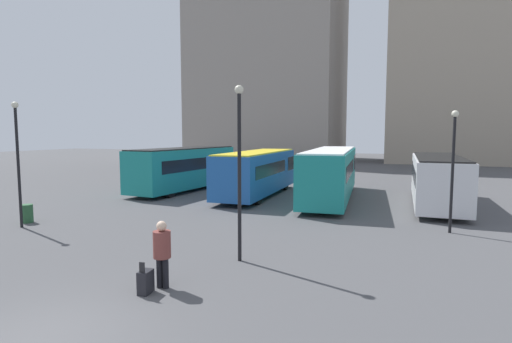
# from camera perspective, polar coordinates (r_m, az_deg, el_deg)

# --- Properties ---
(ground_plane) EXTENTS (160.00, 160.00, 0.00)m
(ground_plane) POSITION_cam_1_polar(r_m,az_deg,el_deg) (9.75, -28.83, -20.33)
(ground_plane) COLOR #4C4C4F
(building_block_left) EXTENTS (22.80, 16.31, 41.50)m
(building_block_left) POSITION_cam_1_polar(r_m,az_deg,el_deg) (67.94, 1.84, 19.59)
(building_block_left) COLOR gray
(building_block_left) RESTS_ON ground_plane
(building_block_right) EXTENTS (19.31, 10.27, 34.94)m
(building_block_right) POSITION_cam_1_polar(r_m,az_deg,el_deg) (63.88, 27.63, 16.89)
(building_block_right) COLOR tan
(building_block_right) RESTS_ON ground_plane
(bus_0) EXTENTS (3.40, 10.24, 3.11)m
(bus_0) POSITION_cam_1_polar(r_m,az_deg,el_deg) (29.49, -10.09, 0.60)
(bus_0) COLOR #19847F
(bus_0) RESTS_ON ground_plane
(bus_1) EXTENTS (3.01, 10.25, 2.95)m
(bus_1) POSITION_cam_1_polar(r_m,az_deg,el_deg) (26.57, 0.24, -0.01)
(bus_1) COLOR #1E56A3
(bus_1) RESTS_ON ground_plane
(bus_2) EXTENTS (3.53, 12.41, 3.15)m
(bus_2) POSITION_cam_1_polar(r_m,az_deg,el_deg) (25.65, 10.68, -0.05)
(bus_2) COLOR #19847F
(bus_2) RESTS_ON ground_plane
(bus_3) EXTENTS (2.72, 10.05, 2.86)m
(bus_3) POSITION_cam_1_polar(r_m,az_deg,el_deg) (25.12, 24.49, -0.93)
(bus_3) COLOR silver
(bus_3) RESTS_ON ground_plane
(traveler) EXTENTS (0.52, 0.52, 1.83)m
(traveler) POSITION_cam_1_polar(r_m,az_deg,el_deg) (11.11, -13.28, -10.64)
(traveler) COLOR black
(traveler) RESTS_ON ground_plane
(suitcase) EXTENTS (0.32, 0.46, 0.88)m
(suitcase) POSITION_cam_1_polar(r_m,az_deg,el_deg) (11.09, -15.50, -14.94)
(suitcase) COLOR black
(suitcase) RESTS_ON ground_plane
(lamp_post_0) EXTENTS (0.28, 0.28, 5.50)m
(lamp_post_0) POSITION_cam_1_polar(r_m,az_deg,el_deg) (20.22, -30.90, 2.16)
(lamp_post_0) COLOR black
(lamp_post_0) RESTS_ON ground_plane
(lamp_post_1) EXTENTS (0.28, 0.28, 5.65)m
(lamp_post_1) POSITION_cam_1_polar(r_m,az_deg,el_deg) (12.72, -2.40, 1.79)
(lamp_post_1) COLOR black
(lamp_post_1) RESTS_ON ground_plane
(lamp_post_2) EXTENTS (0.28, 0.28, 5.08)m
(lamp_post_2) POSITION_cam_1_polar(r_m,az_deg,el_deg) (18.29, 26.32, 1.41)
(lamp_post_2) COLOR black
(lamp_post_2) RESTS_ON ground_plane
(trash_bin) EXTENTS (0.52, 0.52, 0.85)m
(trash_bin) POSITION_cam_1_polar(r_m,az_deg,el_deg) (21.49, -29.90, -5.23)
(trash_bin) COLOR #285633
(trash_bin) RESTS_ON ground_plane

